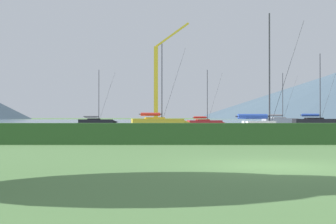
{
  "coord_description": "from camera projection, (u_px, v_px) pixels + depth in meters",
  "views": [
    {
      "loc": [
        -3.33,
        -13.85,
        1.52
      ],
      "look_at": [
        -3.27,
        57.22,
        2.29
      ],
      "focal_mm": 47.89,
      "sensor_mm": 36.0,
      "label": 1
    }
  ],
  "objects": [
    {
      "name": "sailboat_slip_10",
      "position": [
        96.0,
        121.0,
        86.01
      ],
      "size": [
        7.7,
        2.97,
        10.57
      ],
      "rotation": [
        0.0,
        0.0,
        0.11
      ],
      "color": "black",
      "rests_on": "harbor_water"
    },
    {
      "name": "sailboat_slip_2",
      "position": [
        317.0,
        122.0,
        75.15
      ],
      "size": [
        8.69,
        2.59,
        12.17
      ],
      "rotation": [
        0.0,
        0.0,
        0.0
      ],
      "color": "black",
      "rests_on": "harbor_water"
    },
    {
      "name": "ground_plane",
      "position": [
        275.0,
        166.0,
        13.83
      ],
      "size": [
        1000.0,
        1000.0,
        0.0
      ],
      "primitive_type": "plane",
      "color": "#517A42"
    },
    {
      "name": "dock_crane",
      "position": [
        157.0,
        89.0,
        88.86
      ],
      "size": [
        7.59,
        2.0,
        20.32
      ],
      "color": "#333338",
      "rests_on": "ground_plane"
    },
    {
      "name": "sailboat_slip_4",
      "position": [
        280.0,
        120.0,
        101.13
      ],
      "size": [
        9.11,
        4.02,
        11.44
      ],
      "rotation": [
        0.0,
        0.0,
        0.18
      ],
      "color": "#9E9EA3",
      "rests_on": "harbor_water"
    },
    {
      "name": "hedge_line",
      "position": [
        228.0,
        134.0,
        24.84
      ],
      "size": [
        80.0,
        1.2,
        1.18
      ],
      "primitive_type": "cube",
      "color": "#284C23",
      "rests_on": "ground_plane"
    },
    {
      "name": "sailboat_slip_5",
      "position": [
        158.0,
        122.0,
        69.23
      ],
      "size": [
        9.34,
        3.93,
        12.9
      ],
      "rotation": [
        0.0,
        0.0,
        0.16
      ],
      "color": "gold",
      "rests_on": "harbor_water"
    },
    {
      "name": "sailboat_slip_8",
      "position": [
        264.0,
        128.0,
        36.23
      ],
      "size": [
        7.54,
        3.18,
        9.96
      ],
      "rotation": [
        0.0,
        0.0,
        0.16
      ],
      "color": "white",
      "rests_on": "harbor_water"
    },
    {
      "name": "harbor_water",
      "position": [
        177.0,
        121.0,
        150.82
      ],
      "size": [
        320.0,
        246.0,
        0.0
      ],
      "primitive_type": "cube",
      "color": "slate",
      "rests_on": "ground_plane"
    },
    {
      "name": "sailboat_slip_11",
      "position": [
        205.0,
        122.0,
        77.12
      ],
      "size": [
        6.9,
        3.22,
        9.63
      ],
      "rotation": [
        0.0,
        0.0,
        0.22
      ],
      "color": "red",
      "rests_on": "harbor_water"
    }
  ]
}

